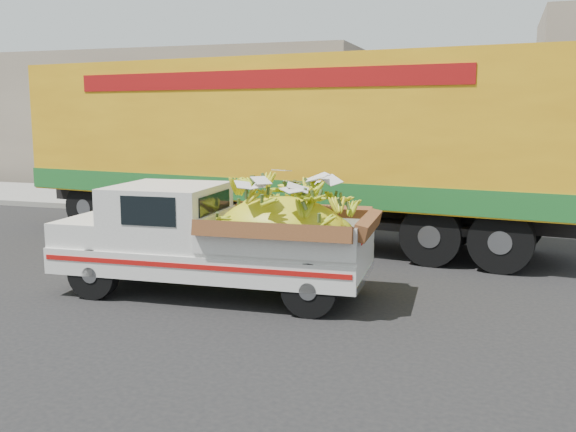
% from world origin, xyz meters
% --- Properties ---
extents(ground, '(100.00, 100.00, 0.00)m').
position_xyz_m(ground, '(0.00, 0.00, 0.00)').
color(ground, black).
rests_on(ground, ground).
extents(curb, '(60.00, 0.25, 0.15)m').
position_xyz_m(curb, '(0.00, 6.41, 0.07)').
color(curb, gray).
rests_on(curb, ground).
extents(sidewalk, '(60.00, 4.00, 0.14)m').
position_xyz_m(sidewalk, '(0.00, 8.51, 0.07)').
color(sidewalk, gray).
rests_on(sidewalk, ground).
extents(building_left, '(18.00, 6.00, 5.00)m').
position_xyz_m(building_left, '(-8.00, 14.41, 2.50)').
color(building_left, gray).
rests_on(building_left, ground).
extents(pickup_truck, '(4.75, 1.95, 1.63)m').
position_xyz_m(pickup_truck, '(2.20, -0.34, 0.88)').
color(pickup_truck, black).
rests_on(pickup_truck, ground).
extents(semi_trailer, '(12.05, 4.05, 3.80)m').
position_xyz_m(semi_trailer, '(1.47, 3.96, 2.12)').
color(semi_trailer, black).
rests_on(semi_trailer, ground).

